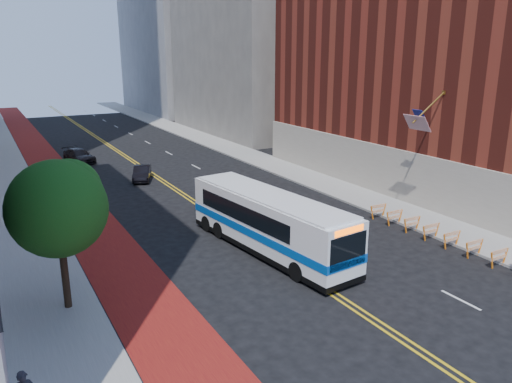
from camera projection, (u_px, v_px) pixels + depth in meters
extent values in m
plane|color=black|center=(352.00, 306.00, 22.64)|extent=(160.00, 160.00, 0.00)
cube|color=gray|center=(12.00, 187.00, 42.21)|extent=(4.00, 140.00, 0.15)
cube|color=gray|center=(258.00, 159.00, 53.47)|extent=(4.00, 140.00, 0.15)
cube|color=maroon|center=(60.00, 183.00, 44.06)|extent=(3.60, 140.00, 0.01)
cube|color=gold|center=(148.00, 172.00, 47.78)|extent=(0.14, 140.00, 0.01)
cube|color=gold|center=(151.00, 172.00, 47.95)|extent=(0.14, 140.00, 0.01)
cube|color=silver|center=(461.00, 300.00, 23.21)|extent=(0.14, 2.20, 0.01)
cube|color=silver|center=(350.00, 244.00, 29.94)|extent=(0.14, 2.20, 0.01)
cube|color=silver|center=(280.00, 209.00, 36.66)|extent=(0.14, 2.20, 0.01)
cube|color=silver|center=(231.00, 185.00, 43.39)|extent=(0.14, 2.20, 0.01)
cube|color=silver|center=(196.00, 167.00, 50.12)|extent=(0.14, 2.20, 0.01)
cube|color=silver|center=(169.00, 153.00, 56.84)|extent=(0.14, 2.20, 0.01)
cube|color=silver|center=(148.00, 142.00, 63.57)|extent=(0.14, 2.20, 0.01)
cube|color=silver|center=(130.00, 134.00, 70.29)|extent=(0.14, 2.20, 0.01)
cube|color=silver|center=(116.00, 127.00, 77.02)|extent=(0.14, 2.20, 0.01)
cube|color=silver|center=(104.00, 121.00, 83.74)|extent=(0.14, 2.20, 0.01)
cube|color=silver|center=(94.00, 115.00, 90.47)|extent=(0.14, 2.20, 0.01)
cube|color=silver|center=(85.00, 111.00, 97.19)|extent=(0.14, 2.20, 0.01)
cube|color=maroon|center=(476.00, 54.00, 40.08)|extent=(16.00, 36.00, 22.00)
cube|color=#9E9384|center=(395.00, 174.00, 38.78)|extent=(0.50, 36.00, 4.00)
cube|color=black|center=(458.00, 204.00, 34.03)|extent=(0.35, 2.80, 2.20)
cube|color=black|center=(386.00, 182.00, 39.91)|extent=(0.35, 2.80, 2.20)
cube|color=black|center=(332.00, 165.00, 45.80)|extent=(0.35, 2.80, 2.20)
cube|color=#A57F33|center=(445.00, 92.00, 33.66)|extent=(0.25, 0.25, 0.25)
cylinder|color=#A57F33|center=(429.00, 107.00, 33.27)|extent=(2.85, 0.12, 2.05)
cube|color=#B21419|center=(417.00, 123.00, 33.07)|extent=(0.75, 1.90, 1.05)
cube|color=navy|center=(419.00, 113.00, 33.56)|extent=(0.39, 0.85, 0.52)
cube|color=orange|center=(492.00, 261.00, 26.38)|extent=(0.32, 0.06, 0.99)
cube|color=orange|center=(505.00, 257.00, 26.89)|extent=(0.32, 0.06, 0.99)
cube|color=orange|center=(500.00, 252.00, 26.53)|extent=(1.25, 0.05, 0.22)
cube|color=orange|center=(499.00, 258.00, 26.62)|extent=(1.25, 0.05, 0.18)
cube|color=orange|center=(467.00, 251.00, 27.68)|extent=(0.32, 0.06, 0.99)
cube|color=orange|center=(480.00, 247.00, 28.20)|extent=(0.32, 0.06, 0.99)
cube|color=orange|center=(475.00, 242.00, 27.83)|extent=(1.25, 0.05, 0.22)
cube|color=orange|center=(474.00, 248.00, 27.92)|extent=(1.25, 0.05, 0.18)
cube|color=orange|center=(445.00, 242.00, 28.98)|extent=(0.32, 0.06, 0.99)
cube|color=orange|center=(458.00, 238.00, 29.50)|extent=(0.32, 0.06, 0.99)
cube|color=orange|center=(452.00, 234.00, 29.13)|extent=(1.25, 0.05, 0.22)
cube|color=orange|center=(451.00, 239.00, 29.23)|extent=(1.25, 0.05, 0.18)
cube|color=orange|center=(424.00, 234.00, 30.29)|extent=(0.32, 0.06, 0.99)
cube|color=orange|center=(437.00, 231.00, 30.80)|extent=(0.32, 0.06, 0.99)
cube|color=orange|center=(431.00, 226.00, 30.44)|extent=(1.25, 0.05, 0.22)
cube|color=orange|center=(431.00, 231.00, 30.53)|extent=(1.25, 0.05, 0.18)
cube|color=orange|center=(405.00, 226.00, 31.59)|extent=(0.32, 0.06, 0.99)
cube|color=orange|center=(418.00, 223.00, 32.11)|extent=(0.32, 0.06, 0.99)
cube|color=orange|center=(412.00, 219.00, 31.74)|extent=(1.25, 0.05, 0.22)
cube|color=orange|center=(412.00, 224.00, 31.83)|extent=(1.25, 0.05, 0.18)
cube|color=orange|center=(388.00, 219.00, 32.89)|extent=(0.32, 0.06, 0.99)
cube|color=orange|center=(400.00, 217.00, 33.41)|extent=(0.32, 0.06, 0.99)
cube|color=orange|center=(395.00, 212.00, 33.04)|extent=(1.25, 0.05, 0.22)
cube|color=orange|center=(394.00, 217.00, 33.14)|extent=(1.25, 0.05, 0.18)
cube|color=orange|center=(372.00, 213.00, 34.20)|extent=(0.32, 0.06, 0.99)
cube|color=orange|center=(384.00, 210.00, 34.71)|extent=(0.32, 0.06, 0.99)
cube|color=orange|center=(378.00, 206.00, 34.34)|extent=(1.25, 0.05, 0.22)
cube|color=orange|center=(378.00, 211.00, 34.44)|extent=(1.25, 0.05, 0.18)
cylinder|color=black|center=(65.00, 274.00, 21.91)|extent=(0.32, 0.32, 3.20)
sphere|color=#0E4413|center=(58.00, 209.00, 21.10)|extent=(4.20, 4.20, 4.20)
sphere|color=#0E4413|center=(69.00, 191.00, 21.56)|extent=(2.80, 2.80, 2.80)
sphere|color=#0E4413|center=(45.00, 203.00, 20.51)|extent=(2.40, 2.40, 2.40)
cube|color=white|center=(269.00, 221.00, 28.45)|extent=(4.07, 12.62, 2.94)
cube|color=#0A47A6|center=(269.00, 228.00, 28.57)|extent=(4.12, 12.66, 0.46)
cube|color=black|center=(261.00, 209.00, 28.97)|extent=(3.70, 8.93, 0.98)
cube|color=black|center=(348.00, 251.00, 23.57)|extent=(2.36, 0.37, 1.65)
cube|color=black|center=(213.00, 190.00, 33.16)|extent=(2.15, 0.35, 1.03)
cube|color=#FF5905|center=(349.00, 231.00, 23.28)|extent=(1.88, 0.29, 0.31)
cube|color=white|center=(269.00, 195.00, 28.04)|extent=(3.87, 11.99, 0.12)
cube|color=black|center=(269.00, 245.00, 28.85)|extent=(4.10, 12.65, 0.31)
cylinder|color=black|center=(297.00, 271.00, 25.02)|extent=(0.42, 1.06, 1.03)
cylinder|color=black|center=(332.00, 260.00, 26.39)|extent=(0.42, 1.06, 1.03)
cylinder|color=black|center=(219.00, 230.00, 30.84)|extent=(0.42, 1.06, 1.03)
cylinder|color=black|center=(252.00, 222.00, 32.21)|extent=(0.42, 1.06, 1.03)
cylinder|color=black|center=(207.00, 224.00, 32.00)|extent=(0.42, 1.06, 1.03)
cylinder|color=black|center=(239.00, 217.00, 33.37)|extent=(0.42, 1.06, 1.03)
imported|color=black|center=(52.00, 187.00, 39.54)|extent=(2.15, 4.66, 1.55)
imported|color=black|center=(142.00, 173.00, 44.72)|extent=(2.75, 4.22, 1.31)
imported|color=black|center=(79.00, 156.00, 51.97)|extent=(3.05, 5.14, 1.40)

